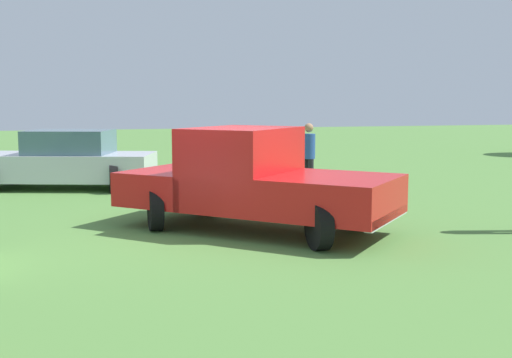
{
  "coord_description": "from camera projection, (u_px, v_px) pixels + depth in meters",
  "views": [
    {
      "loc": [
        -10.45,
        2.27,
        2.25
      ],
      "look_at": [
        -0.02,
        -0.66,
        0.9
      ],
      "focal_mm": 44.48,
      "sensor_mm": 36.0,
      "label": 1
    }
  ],
  "objects": [
    {
      "name": "sedan_far",
      "position": [
        64.0,
        161.0,
        16.24
      ],
      "size": [
        3.07,
        4.94,
        1.49
      ],
      "rotation": [
        0.0,
        0.0,
        1.27
      ],
      "color": "black",
      "rests_on": "ground_plane"
    },
    {
      "name": "person_bystander",
      "position": [
        309.0,
        153.0,
        15.64
      ],
      "size": [
        0.39,
        0.39,
        1.69
      ],
      "rotation": [
        0.0,
        0.0,
        4.96
      ],
      "color": "black",
      "rests_on": "ground_plane"
    },
    {
      "name": "ground_plane",
      "position": [
        218.0,
        232.0,
        10.87
      ],
      "size": [
        80.0,
        80.0,
        0.0
      ],
      "primitive_type": "plane",
      "color": "#54843D"
    },
    {
      "name": "pickup_truck",
      "position": [
        250.0,
        178.0,
        10.98
      ],
      "size": [
        4.73,
        4.82,
        1.78
      ],
      "rotation": [
        0.0,
        0.0,
        3.95
      ],
      "color": "black",
      "rests_on": "ground_plane"
    }
  ]
}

